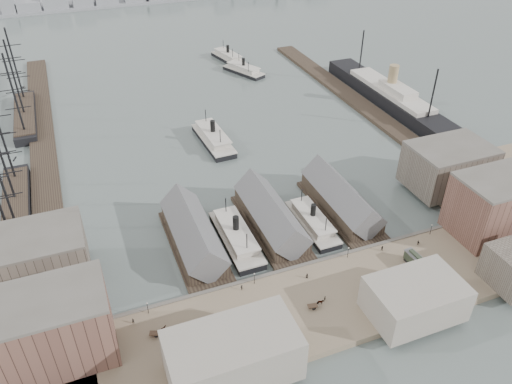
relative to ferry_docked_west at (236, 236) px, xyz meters
name	(u,v)px	position (x,y,z in m)	size (l,w,h in m)	color
ground	(292,260)	(13.00, -13.93, -2.53)	(900.00, 900.00, 0.00)	#505D5A
quay	(323,304)	(13.00, -33.93, -1.53)	(180.00, 30.00, 2.00)	#7D6B54
seawall	(299,268)	(13.00, -19.13, -1.38)	(180.00, 1.20, 2.30)	#59544C
west_wharf	(43,148)	(-55.00, 86.07, -1.73)	(10.00, 220.00, 1.60)	#2D231C
east_wharf	(360,104)	(91.00, 76.07, -1.73)	(10.00, 180.00, 1.60)	#2D231C
ferry_shed_west	(193,235)	(-13.00, 2.95, 2.11)	(14.00, 42.00, 12.60)	#2D231C
ferry_shed_center	(271,217)	(13.00, 2.95, 2.11)	(14.00, 42.00, 12.60)	#2D231C
ferry_shed_east	(341,200)	(39.00, 2.95, 2.11)	(14.00, 42.00, 12.60)	#2D231C
warehouse_west_front	(41,332)	(-57.00, -25.93, 8.47)	(32.00, 18.00, 18.00)	brown
warehouse_west_back	(39,257)	(-57.00, 4.07, 6.47)	(26.00, 20.00, 14.00)	#60564C
warehouse_east_front	(501,205)	(79.00, -25.93, 8.97)	(30.00, 18.00, 19.00)	brown
warehouse_east_back	(448,167)	(81.00, 1.07, 6.97)	(28.00, 20.00, 15.00)	#60564C
street_bldg_center	(415,299)	(33.00, -45.93, 4.47)	(24.00, 16.00, 10.00)	gray
street_bldg_west	(233,355)	(-17.00, -45.93, 5.47)	(30.00, 16.00, 12.00)	gray
lamp_post_far_w	(147,306)	(-32.00, -20.93, 2.18)	(0.44, 0.44, 3.92)	black
lamp_post_near_w	(254,276)	(-2.00, -20.93, 2.18)	(0.44, 0.44, 3.92)	black
lamp_post_near_e	(348,251)	(28.00, -20.93, 2.18)	(0.44, 0.44, 3.92)	black
lamp_post_far_e	(431,228)	(58.00, -20.93, 2.18)	(0.44, 0.44, 3.92)	black
ferry_docked_west	(236,236)	(0.00, 0.00, 0.00)	(9.07, 30.25, 10.80)	black
ferry_docked_east	(312,221)	(26.00, -1.56, -0.29)	(8.03, 26.78, 9.56)	black
ferry_open_near	(213,138)	(12.77, 64.98, 0.11)	(10.88, 31.96, 11.28)	black
ferry_open_mid	(244,70)	(52.69, 136.31, -0.35)	(18.10, 26.96, 9.32)	black
ferry_open_far	(228,57)	(51.37, 159.42, -0.26)	(13.82, 28.24, 9.68)	black
sailing_ship_near	(16,211)	(-64.82, 39.60, 0.10)	(8.73, 60.17, 35.91)	black
sailing_ship_mid	(25,115)	(-61.32, 117.61, 0.16)	(9.13, 52.77, 37.55)	black
ocean_steamer	(390,96)	(105.00, 71.66, 1.71)	(13.50, 98.68, 19.74)	black
tram	(419,264)	(44.48, -32.82, 1.42)	(3.41, 10.84, 3.81)	black
horse_cart_left	(161,330)	(-30.33, -28.38, 0.24)	(4.75, 2.83, 1.48)	black
horse_cart_center	(318,304)	(10.84, -34.93, 0.28)	(4.98, 2.00, 1.61)	black
horse_cart_right	(383,278)	(32.43, -32.86, 0.25)	(4.77, 2.50, 1.51)	black
pedestrian_0	(133,321)	(-36.28, -22.94, 0.31)	(0.61, 0.45, 1.68)	black
pedestrian_1	(167,353)	(-30.50, -35.89, 0.37)	(0.88, 0.68, 1.81)	black
pedestrian_2	(242,288)	(-6.15, -21.93, 0.27)	(1.04, 0.60, 1.61)	black
pedestrian_3	(255,323)	(-7.41, -35.11, 0.35)	(1.03, 0.43, 1.77)	black
pedestrian_4	(307,276)	(12.80, -24.34, 0.28)	(0.79, 0.51, 1.62)	black
pedestrian_5	(325,298)	(13.45, -33.87, 0.26)	(0.58, 0.42, 1.59)	black
pedestrian_6	(382,248)	(39.41, -21.93, 0.32)	(0.83, 0.65, 1.71)	black
pedestrian_7	(437,280)	(46.30, -39.22, 0.25)	(1.01, 0.58, 1.57)	black
pedestrian_8	(418,243)	(51.29, -23.81, 0.30)	(0.97, 0.40, 1.65)	black
pedestrian_9	(493,249)	(70.32, -34.72, 0.35)	(0.86, 0.56, 1.75)	black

